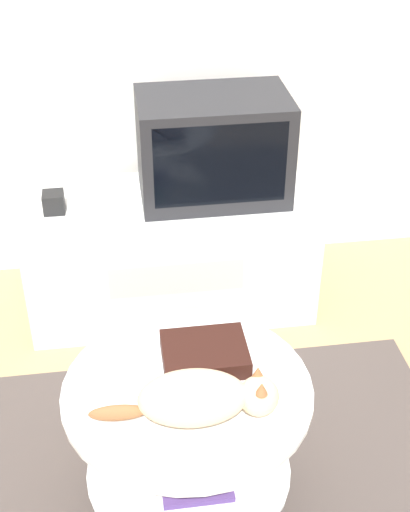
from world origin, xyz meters
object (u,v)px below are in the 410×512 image
Objects in this scene: speaker at (54,202)px; dvd_box at (204,354)px; tv at (213,147)px; cat at (201,398)px.

speaker reaches higher than dvd_box.
cat is at bearing -100.12° from tv.
tv is 1.29m from cat.
tv is at bearing 82.51° from cat.
cat is (-0.22, -1.26, -0.16)m from tv.
tv is 1.15× the size of cat.
cat reaches higher than speaker.
tv is 7.12× the size of speaker.
dvd_box is at bearing 82.57° from cat.
speaker is 0.33× the size of dvd_box.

